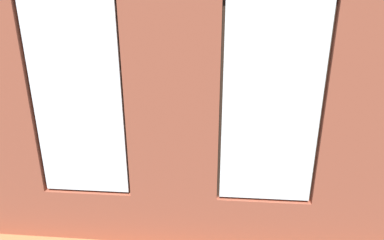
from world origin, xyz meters
TOP-DOWN VIEW (x-y plane):
  - ground_plane at (0.00, 0.00)m, footprint 6.26×5.71m
  - brick_wall_with_windows at (0.00, 2.47)m, footprint 5.66×0.30m
  - white_wall_right at (2.78, 0.20)m, footprint 0.10×4.71m
  - couch_by_window at (0.11, 1.83)m, footprint 1.83×0.87m
  - couch_left at (-2.13, 0.70)m, footprint 0.96×2.11m
  - coffee_table at (-0.12, -0.24)m, footprint 1.35×0.79m
  - cup_ceramic at (0.05, -0.34)m, footprint 0.08×0.08m
  - candle_jar at (-0.49, -0.38)m, footprint 0.08×0.08m
  - table_plant_small at (0.29, -0.12)m, footprint 0.16×0.16m
  - remote_gray at (-0.22, -0.12)m, footprint 0.17×0.14m
  - media_console at (2.48, 0.24)m, footprint 1.27×0.42m
  - tv_flatscreen at (2.48, 0.24)m, footprint 1.23×0.20m
  - papasan_chair at (0.36, -1.66)m, footprint 1.03×1.03m
  - potted_plant_by_left_couch at (-1.73, -0.79)m, footprint 0.30×0.30m
  - potted_plant_corner_far_left at (-2.28, 1.93)m, footprint 0.82×0.97m
  - potted_plant_beside_window_right at (1.69, 1.93)m, footprint 0.98×1.10m
  - potted_plant_corner_near_left at (-2.29, -1.84)m, footprint 1.00×1.08m

SIDE VIEW (x-z plane):
  - ground_plane at x=0.00m, z-range -0.10..0.00m
  - media_console at x=2.48m, z-range 0.00..0.58m
  - potted_plant_by_left_couch at x=-1.73m, z-range 0.06..0.54m
  - couch_left at x=-2.13m, z-range -0.07..0.73m
  - couch_by_window at x=0.11m, z-range -0.07..0.73m
  - coffee_table at x=-0.12m, z-range 0.16..0.60m
  - papasan_chair at x=0.36m, z-range 0.10..0.77m
  - remote_gray at x=-0.22m, z-range 0.43..0.46m
  - candle_jar at x=-0.49m, z-range 0.43..0.53m
  - cup_ceramic at x=0.05m, z-range 0.43..0.54m
  - potted_plant_corner_far_left at x=-2.28m, z-range -0.07..1.07m
  - table_plant_small at x=0.29m, z-range 0.44..0.70m
  - potted_plant_beside_window_right at x=1.69m, z-range 0.10..1.45m
  - potted_plant_corner_near_left at x=-2.29m, z-range 0.13..1.63m
  - tv_flatscreen at x=2.48m, z-range 0.59..1.43m
  - brick_wall_with_windows at x=0.00m, z-range -0.04..3.27m
  - white_wall_right at x=2.78m, z-range 0.00..3.31m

